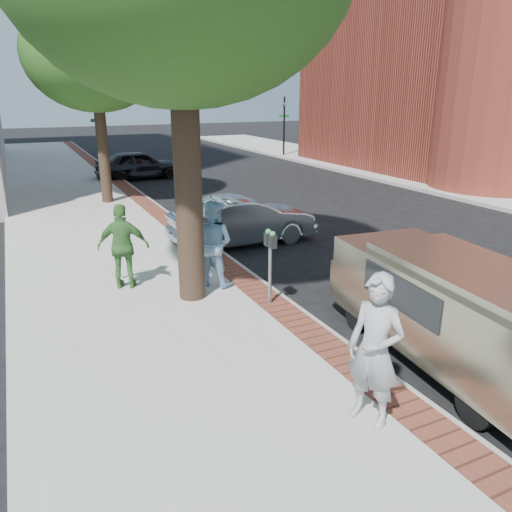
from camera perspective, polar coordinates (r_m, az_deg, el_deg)
ground at (r=8.81m, az=0.62°, el=-9.20°), size 120.00×120.00×0.00m
sidewalk at (r=15.65m, az=-17.61°, el=2.61°), size 5.00×60.00×0.15m
brick_strip at (r=16.05m, az=-9.88°, el=3.88°), size 0.60×60.00×0.01m
curb at (r=16.17m, az=-8.67°, el=3.75°), size 0.10×60.00×0.15m
sidewalk_far at (r=23.75m, az=24.26°, el=6.97°), size 5.00×60.00×0.15m
church at (r=31.84m, az=26.82°, el=22.20°), size 19.00×16.00×20.40m
signal_near at (r=29.39m, az=-17.64°, el=13.88°), size 0.70×0.15×3.80m
signal_far at (r=33.16m, az=3.23°, el=15.07°), size 0.70×0.15×3.80m
tree_far at (r=19.27m, az=-18.03°, el=21.09°), size 4.80×4.80×7.14m
parking_meter at (r=9.37m, az=1.64°, el=0.51°), size 0.12×0.32×1.47m
person_gray at (r=6.24m, az=13.45°, el=-10.45°), size 0.70×0.83×1.93m
person_officer at (r=10.44m, az=-4.92°, el=1.47°), size 1.10×1.12×1.82m
person_green at (r=10.59m, az=-14.92°, el=1.05°), size 1.13×0.78×1.78m
sedan_silver at (r=13.84m, az=-1.49°, el=4.05°), size 4.09×1.52×1.34m
bg_car at (r=25.30m, az=-13.23°, el=10.12°), size 4.17×1.83×1.40m
van at (r=8.35m, az=20.95°, el=-5.06°), size 2.19×4.73×1.69m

